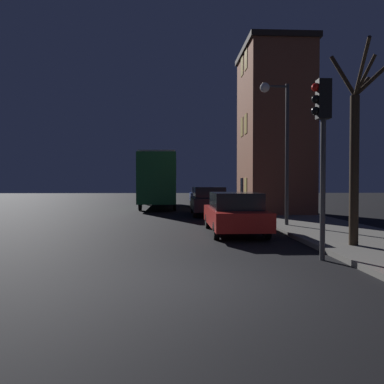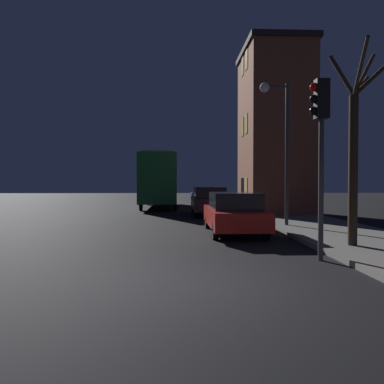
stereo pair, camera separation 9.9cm
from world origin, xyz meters
TOP-DOWN VIEW (x-y plane):
  - ground_plane at (0.00, 0.00)m, footprint 120.00×120.00m
  - brick_building at (5.31, 14.80)m, footprint 3.67×5.10m
  - streetlamp at (3.73, 7.99)m, footprint 1.16×0.38m
  - traffic_light at (2.98, 1.87)m, footprint 0.43×0.24m
  - bare_tree at (4.39, 3.11)m, footprint 1.64×1.96m
  - bus at (-1.51, 20.80)m, footprint 2.43×9.69m
  - car_near_lane at (1.72, 6.54)m, footprint 1.79×4.57m
  - car_mid_lane at (1.48, 14.08)m, footprint 1.83×4.43m
  - car_far_lane at (1.80, 23.20)m, footprint 1.85×3.82m

SIDE VIEW (x-z plane):
  - ground_plane at x=0.00m, z-range 0.00..0.00m
  - car_near_lane at x=1.72m, z-range 0.02..1.47m
  - car_far_lane at x=1.80m, z-range 0.05..1.52m
  - car_mid_lane at x=1.48m, z-range 0.03..1.59m
  - bus at x=-1.51m, z-range 0.35..4.16m
  - bare_tree at x=4.39m, z-range 0.11..5.21m
  - traffic_light at x=2.98m, z-range 0.91..5.07m
  - streetlamp at x=3.73m, z-range 1.07..6.65m
  - brick_building at x=5.31m, z-range 0.15..9.57m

